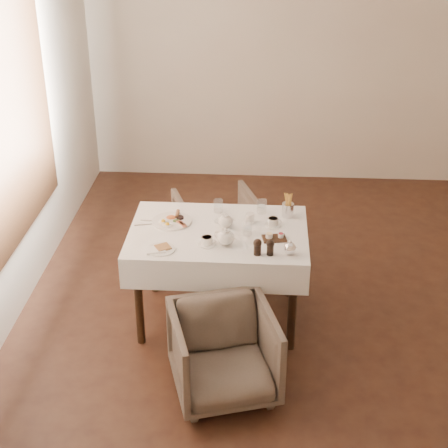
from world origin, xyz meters
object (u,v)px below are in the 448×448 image
Objects in this scene: table at (218,245)px; teapot_centre at (225,220)px; armchair_near at (224,353)px; breakfast_plate at (172,221)px; armchair_far at (218,229)px.

table is 0.19m from teapot_centre.
armchair_near is at bearing -91.69° from teapot_centre.
table is 1.94× the size of armchair_near.
breakfast_plate is 0.40m from teapot_centre.
armchair_near is 1.13m from breakfast_plate.
table reaches higher than armchair_near.
armchair_near is at bearing 75.34° from armchair_far.
armchair_far is at bearing 78.84° from armchair_near.
teapot_centre reaches higher than breakfast_plate.
armchair_far is 2.30× the size of breakfast_plate.
table is at bearing 5.23° from breakfast_plate.
teapot_centre is at bearing 14.72° from breakfast_plate.
armchair_far is at bearing 93.25° from breakfast_plate.
teapot_centre is (0.05, 0.05, 0.18)m from table.
breakfast_plate is (-0.44, 0.93, 0.47)m from armchair_near.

